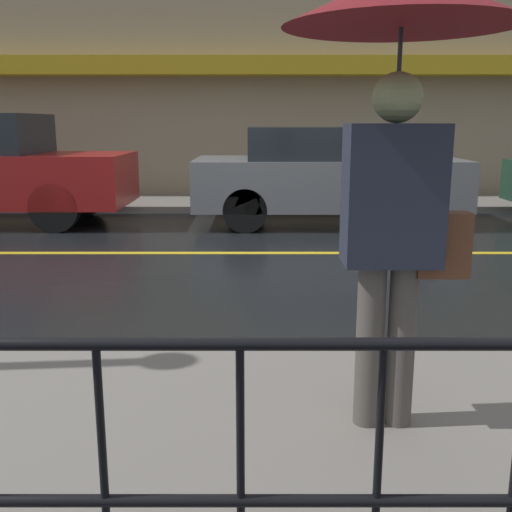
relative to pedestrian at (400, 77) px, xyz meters
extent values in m
plane|color=black|center=(-0.67, 4.36, -1.74)|extent=(80.00, 80.00, 0.00)
cube|color=slate|center=(-0.67, -0.19, -1.68)|extent=(28.00, 2.49, 0.10)
cube|color=slate|center=(-0.67, 8.61, -1.68)|extent=(28.00, 1.87, 0.10)
cube|color=gold|center=(-0.67, 4.36, -1.73)|extent=(25.20, 0.12, 0.01)
cube|color=gray|center=(-0.67, 9.69, 1.51)|extent=(28.00, 0.30, 6.49)
cube|color=#B79319|center=(-0.67, 9.27, 0.86)|extent=(16.80, 0.55, 0.35)
cylinder|color=black|center=(-0.67, -1.19, -0.77)|extent=(12.00, 0.04, 0.04)
cylinder|color=black|center=(-0.67, -1.19, -1.24)|extent=(12.00, 0.04, 0.04)
cylinder|color=black|center=(-1.06, -1.19, -1.20)|extent=(0.02, 0.02, 0.86)
cylinder|color=black|center=(-0.67, -1.19, -1.20)|extent=(0.02, 0.02, 0.86)
cylinder|color=black|center=(-0.28, -1.19, -1.20)|extent=(0.02, 0.02, 0.86)
cylinder|color=#4C4742|center=(-0.08, 0.00, -1.23)|extent=(0.13, 0.13, 0.80)
cylinder|color=#4C4742|center=(0.07, 0.00, -1.23)|extent=(0.13, 0.13, 0.80)
cube|color=#232838|center=(-0.01, 0.00, -0.51)|extent=(0.43, 0.26, 0.64)
sphere|color=#939D67|center=(-0.01, 0.00, -0.08)|extent=(0.22, 0.22, 0.22)
cylinder|color=#262628|center=(-0.01, 0.00, -0.15)|extent=(0.02, 0.02, 0.72)
cube|color=brown|center=(0.23, 0.00, -0.74)|extent=(0.24, 0.12, 0.30)
cylinder|color=black|center=(-3.50, 7.33, -1.38)|extent=(0.71, 0.22, 0.71)
cylinder|color=black|center=(-3.50, 5.79, -1.38)|extent=(0.71, 0.22, 0.71)
cube|color=slate|center=(0.47, 6.56, -1.10)|extent=(4.05, 1.78, 0.73)
cube|color=#1E2328|center=(0.31, 6.56, -0.50)|extent=(2.10, 1.64, 0.47)
cylinder|color=black|center=(1.73, 7.34, -1.42)|extent=(0.63, 0.22, 0.63)
cylinder|color=black|center=(1.73, 5.78, -1.42)|extent=(0.63, 0.22, 0.63)
cylinder|color=black|center=(-0.78, 7.34, -1.42)|extent=(0.63, 0.22, 0.63)
cylinder|color=black|center=(-0.78, 5.78, -1.42)|extent=(0.63, 0.22, 0.63)
camera|label=1|loc=(-0.62, -2.70, -0.19)|focal=42.00mm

